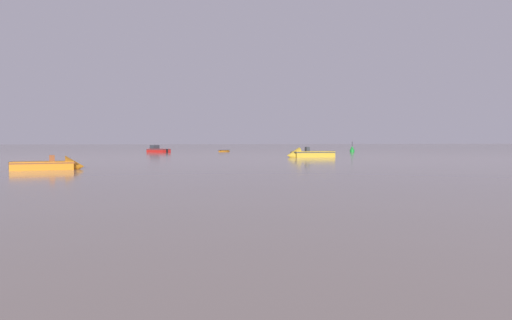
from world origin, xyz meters
TOP-DOWN VIEW (x-y plane):
  - motorboat_moored_2 at (-5.23, 86.85)m, footprint 4.86×5.65m
  - motorboat_moored_3 at (11.80, 52.38)m, footprint 6.48×2.43m
  - motorboat_moored_5 at (-16.50, 32.74)m, footprint 5.11×2.29m
  - rowboat_moored_2 at (9.05, 89.98)m, footprint 3.24×2.52m
  - channel_buoy at (32.73, 78.61)m, footprint 0.90×0.90m

SIDE VIEW (x-z plane):
  - rowboat_moored_2 at x=9.05m, z-range -0.11..0.38m
  - motorboat_moored_5 at x=-16.50m, z-range -0.62..1.08m
  - motorboat_moored_3 at x=11.80m, z-range -0.79..1.39m
  - motorboat_moored_2 at x=-5.23m, z-range -0.74..1.38m
  - channel_buoy at x=32.73m, z-range -0.69..1.61m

